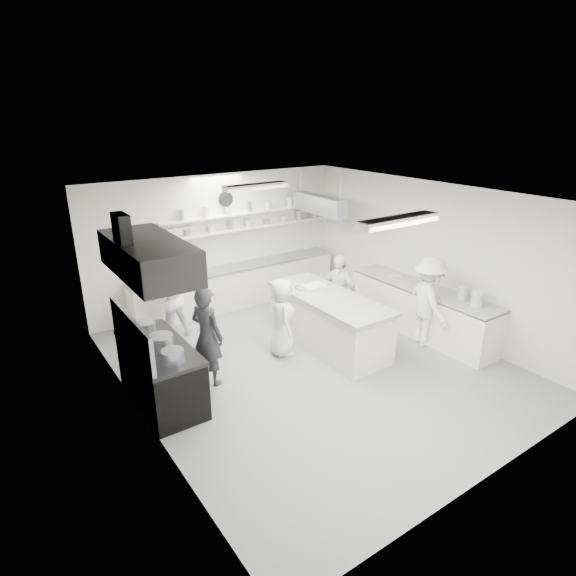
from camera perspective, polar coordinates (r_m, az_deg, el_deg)
floor at (r=8.68m, az=2.74°, el=-9.10°), size 6.00×7.00×0.02m
ceiling at (r=7.66m, az=3.13°, el=10.96°), size 6.00×7.00×0.02m
wall_back at (r=10.90m, az=-8.33°, el=5.53°), size 6.00×0.04×3.00m
wall_front at (r=5.92m, az=24.17°, el=-9.41°), size 6.00×0.04×3.00m
wall_left at (r=6.79m, az=-17.75°, el=-4.68°), size 0.04×7.00×3.00m
wall_right at (r=10.07m, az=16.67°, el=3.62°), size 0.04×7.00×3.00m
stove at (r=7.70m, az=-14.96°, el=-10.04°), size 0.80×1.80×0.90m
exhaust_hood at (r=6.96m, az=-16.38°, el=3.60°), size 0.85×2.00×0.50m
back_counter at (r=11.09m, az=-5.98°, el=0.26°), size 5.00×0.60×0.92m
shelf_lower at (r=11.04m, az=-4.83°, el=7.21°), size 4.20×0.26×0.04m
shelf_upper at (r=10.97m, az=-4.88°, el=8.99°), size 4.20×0.26×0.04m
pass_through_window at (r=10.41m, az=-14.68°, el=4.08°), size 1.30×0.04×1.00m
wall_clock at (r=10.75m, az=-7.53°, el=10.55°), size 0.32×0.05×0.32m
right_counter at (r=10.03m, az=15.68°, el=-2.60°), size 0.74×3.30×0.94m
pot_rack at (r=10.85m, az=3.75°, el=9.97°), size 0.30×1.60×0.40m
light_fixture_front at (r=6.36m, az=13.11°, el=7.86°), size 1.30×0.25×0.10m
light_fixture_rear at (r=9.14m, az=-3.91°, el=12.06°), size 1.30×0.25×0.10m
prep_island at (r=9.16m, az=4.83°, el=-4.04°), size 0.98×2.61×0.96m
stove_pot at (r=7.28m, az=-14.93°, el=-6.52°), size 0.36×0.36×0.29m
cook_stove at (r=7.86m, az=-9.67°, el=-5.69°), size 0.61×0.72×1.69m
cook_back at (r=9.65m, az=-14.06°, el=-1.14°), size 0.84×0.67×1.63m
cook_island_left at (r=8.71m, az=-0.70°, el=-3.51°), size 0.71×0.84×1.46m
cook_island_right at (r=9.72m, az=6.08°, el=-0.58°), size 0.60×1.00×1.60m
cook_right at (r=9.39m, az=16.46°, el=-1.60°), size 0.98×1.28×1.75m
bowl_island_a at (r=9.33m, az=1.76°, el=-0.07°), size 0.31×0.31×0.07m
bowl_island_b at (r=8.91m, az=3.23°, el=-1.14°), size 0.25×0.25×0.06m
bowl_right at (r=10.28m, az=12.75°, el=1.20°), size 0.26×0.26×0.06m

